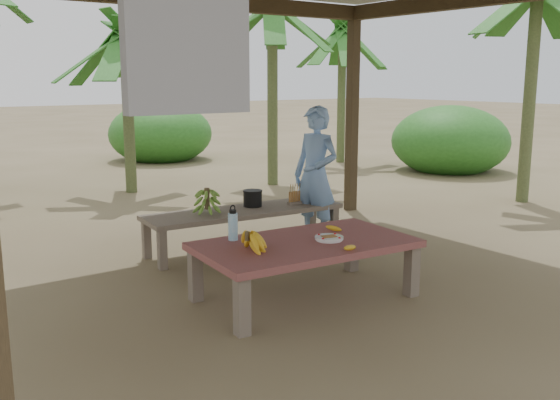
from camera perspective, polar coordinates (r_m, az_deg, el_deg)
ground at (r=5.52m, az=0.68°, el=-8.43°), size 80.00×80.00×0.00m
work_table at (r=5.25m, az=2.30°, el=-4.48°), size 1.87×1.14×0.50m
bench at (r=6.76m, az=-3.26°, el=-1.31°), size 2.24×0.78×0.45m
ripe_banana_bunch at (r=4.92m, az=-3.02°, el=-3.73°), size 0.34×0.31×0.18m
plate at (r=5.28m, az=4.51°, el=-3.50°), size 0.24×0.24×0.04m
loose_banana_front at (r=4.99m, az=6.41°, el=-4.35°), size 0.17×0.07×0.04m
loose_banana_side at (r=5.61m, az=4.93°, el=-2.59°), size 0.11×0.16×0.04m
water_flask at (r=5.26m, az=-4.33°, el=-2.33°), size 0.08×0.08×0.30m
green_banana_stalk at (r=6.54m, az=-6.69°, el=-0.03°), size 0.27×0.27×0.29m
cooking_pot at (r=6.88m, az=-2.52°, el=0.13°), size 0.20×0.20×0.17m
skewer_rack at (r=6.98m, az=1.34°, el=0.57°), size 0.19×0.09×0.24m
woman at (r=7.01m, az=3.28°, el=2.28°), size 0.50×0.64×1.55m
banana_plant_ne at (r=10.92m, az=-0.71°, el=16.17°), size 1.80×1.80×3.31m
banana_plant_n at (r=10.42m, az=-13.97°, el=13.21°), size 1.80×1.80×2.77m
banana_plant_e at (r=10.07m, az=22.42°, el=16.27°), size 1.80×1.80×3.39m
banana_plant_far at (r=13.95m, az=5.73°, el=14.11°), size 1.80×1.80×3.08m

